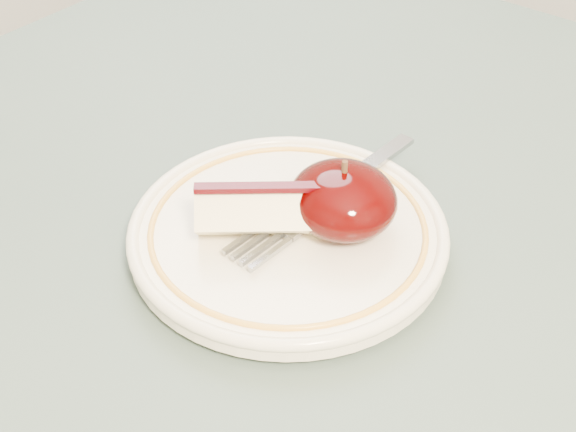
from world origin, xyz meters
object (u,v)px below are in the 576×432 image
Objects in this scene: plate at (288,232)px; fork at (325,197)px; apple_half at (343,199)px; table at (324,348)px.

plate is 1.16× the size of fork.
plate is 0.04m from apple_half.
apple_half is at bearing 98.59° from table.
apple_half is (0.03, 0.02, 0.03)m from plate.
plate reaches higher than table.
plate is at bearing -169.73° from table.
apple_half is at bearing 41.16° from plate.
fork is (-0.02, 0.01, -0.02)m from apple_half.
apple_half is 0.39× the size of fork.
table is 4.16× the size of plate.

